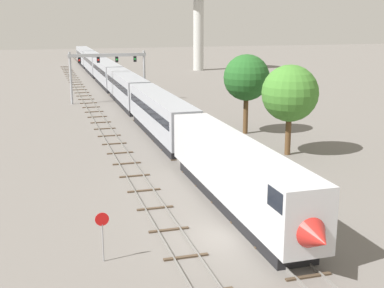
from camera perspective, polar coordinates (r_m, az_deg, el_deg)
The scene contains 8 objects.
ground_plane at distance 32.68m, azimuth 4.37°, elevation -10.08°, with size 400.00×400.00×0.00m, color slate.
track_main at distance 89.77m, azimuth -8.15°, elevation 5.23°, with size 2.60×200.00×0.16m.
track_near at distance 69.52m, azimuth -10.18°, elevation 2.67°, with size 2.60×160.00×0.16m.
passenger_train at distance 92.13m, azimuth -8.46°, elevation 7.03°, with size 3.04×137.77×4.80m.
signal_gantry at distance 82.89m, azimuth -9.22°, elevation 8.54°, with size 12.10×0.49×8.02m.
stop_sign at distance 29.19m, azimuth -9.80°, elevation -9.27°, with size 0.76×0.08×2.88m.
trackside_tree_left at distance 59.74m, azimuth 6.01°, elevation 7.22°, with size 5.26×5.26×9.13m.
trackside_tree_mid at distance 50.86m, azimuth 10.69°, elevation 5.46°, with size 5.47×5.47×8.82m.
Camera 1 is at (-10.81, -27.88, 13.20)m, focal length 48.62 mm.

